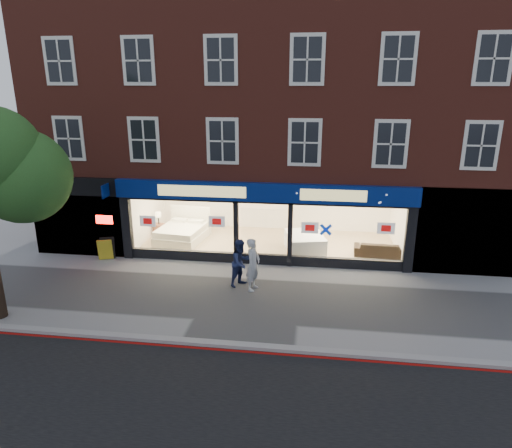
% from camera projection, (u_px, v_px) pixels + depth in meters
% --- Properties ---
extents(ground, '(120.00, 120.00, 0.00)m').
position_uv_depth(ground, '(252.00, 299.00, 15.13)').
color(ground, gray).
rests_on(ground, ground).
extents(kerb_line, '(60.00, 0.10, 0.01)m').
position_uv_depth(kerb_line, '(235.00, 351.00, 12.20)').
color(kerb_line, '#8C0A07').
rests_on(kerb_line, ground).
extents(kerb_stone, '(60.00, 0.25, 0.12)m').
position_uv_depth(kerb_stone, '(236.00, 345.00, 12.37)').
color(kerb_stone, gray).
rests_on(kerb_stone, ground).
extents(showroom_floor, '(11.00, 4.50, 0.10)m').
position_uv_depth(showroom_floor, '(269.00, 244.00, 20.08)').
color(showroom_floor, tan).
rests_on(showroom_floor, ground).
extents(building, '(19.00, 8.26, 10.30)m').
position_uv_depth(building, '(274.00, 87.00, 19.69)').
color(building, maroon).
rests_on(building, ground).
extents(display_bed, '(2.17, 2.51, 1.30)m').
position_uv_depth(display_bed, '(182.00, 232.00, 20.32)').
color(display_bed, white).
rests_on(display_bed, showroom_floor).
extents(bedside_table, '(0.50, 0.50, 0.55)m').
position_uv_depth(bedside_table, '(159.00, 230.00, 20.94)').
color(bedside_table, brown).
rests_on(bedside_table, showroom_floor).
extents(mattress_stack, '(1.85, 2.13, 0.73)m').
position_uv_depth(mattress_stack, '(305.00, 243.00, 19.01)').
color(mattress_stack, white).
rests_on(mattress_stack, showroom_floor).
extents(sofa, '(2.00, 0.88, 0.57)m').
position_uv_depth(sofa, '(379.00, 249.00, 18.52)').
color(sofa, black).
rests_on(sofa, showroom_floor).
extents(a_board, '(0.67, 0.54, 0.90)m').
position_uv_depth(a_board, '(106.00, 249.00, 18.36)').
color(a_board, gold).
rests_on(a_board, ground).
extents(pedestrian_grey, '(0.61, 0.77, 1.85)m').
position_uv_depth(pedestrian_grey, '(253.00, 264.00, 15.56)').
color(pedestrian_grey, '#B5B7BD').
rests_on(pedestrian_grey, ground).
extents(pedestrian_blue, '(1.01, 1.05, 1.70)m').
position_uv_depth(pedestrian_blue, '(241.00, 263.00, 15.91)').
color(pedestrian_blue, '#1B254D').
rests_on(pedestrian_blue, ground).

